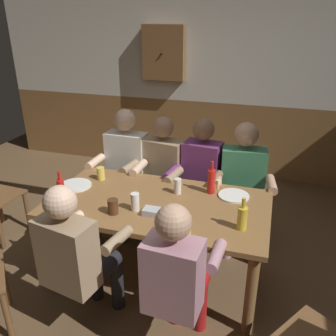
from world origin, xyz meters
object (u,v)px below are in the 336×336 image
object	(u,v)px
person_1	(160,172)
wall_dart_cabinet	(164,53)
plate_1	(75,185)
pint_glass_4	(187,226)
bottle_0	(242,217)
bottle_2	(211,181)
dining_table	(158,212)
table_candle	(218,184)
pint_glass_3	(101,173)
bottle_1	(61,191)
pint_glass_0	(135,202)
person_2	(199,176)
person_3	(243,181)
person_5	(177,275)
condiment_caddy	(153,212)
plate_0	(234,196)
pint_glass_2	(178,186)
pint_glass_1	(113,207)
person_0	(124,165)
person_4	(77,253)

from	to	relation	value
person_1	wall_dart_cabinet	distance (m)	1.90
plate_1	pint_glass_4	distance (m)	1.21
bottle_0	bottle_2	bearing A→B (deg)	122.77
dining_table	table_candle	size ratio (longest dim) A/B	22.22
plate_1	pint_glass_3	distance (m)	0.25
bottle_1	pint_glass_0	bearing A→B (deg)	7.74
person_2	bottle_0	bearing A→B (deg)	125.93
person_3	person_5	size ratio (longest dim) A/B	1.04
bottle_0	person_3	bearing A→B (deg)	95.07
bottle_0	pint_glass_0	world-z (taller)	bottle_0
person_2	pint_glass_3	distance (m)	0.94
bottle_2	condiment_caddy	bearing A→B (deg)	-126.30
person_3	plate_0	bearing A→B (deg)	77.46
dining_table	pint_glass_2	xyz separation A→B (m)	(0.11, 0.19, 0.16)
pint_glass_1	person_3	bearing A→B (deg)	48.09
condiment_caddy	wall_dart_cabinet	bearing A→B (deg)	105.71
table_candle	pint_glass_3	xyz separation A→B (m)	(-1.05, -0.13, 0.02)
person_0	pint_glass_4	distance (m)	1.44
person_5	bottle_0	bearing A→B (deg)	60.64
pint_glass_4	person_5	bearing A→B (deg)	-85.87
plate_1	person_5	bearing A→B (deg)	-33.61
person_3	pint_glass_1	xyz separation A→B (m)	(-0.88, -0.98, 0.11)
person_0	person_4	distance (m)	1.42
person_2	table_candle	bearing A→B (deg)	132.93
person_4	person_5	world-z (taller)	person_4
person_0	wall_dart_cabinet	distance (m)	1.83
dining_table	wall_dart_cabinet	world-z (taller)	wall_dart_cabinet
person_4	person_5	xyz separation A→B (m)	(0.70, -0.00, -0.00)
pint_glass_0	pint_glass_4	world-z (taller)	pint_glass_4
table_candle	bottle_2	world-z (taller)	bottle_2
pint_glass_1	bottle_2	bearing A→B (deg)	40.44
person_1	pint_glass_4	world-z (taller)	person_1
table_candle	wall_dart_cabinet	size ratio (longest dim) A/B	0.11
person_0	bottle_0	distance (m)	1.58
dining_table	pint_glass_4	bearing A→B (deg)	-48.63
person_0	person_2	bearing A→B (deg)	-178.78
dining_table	plate_0	bearing A→B (deg)	25.26
bottle_2	pint_glass_3	xyz separation A→B (m)	(-1.01, -0.03, -0.05)
person_1	table_candle	bearing A→B (deg)	162.42
person_5	pint_glass_3	bearing A→B (deg)	139.86
bottle_0	pint_glass_1	size ratio (longest dim) A/B	2.09
condiment_caddy	pint_glass_4	size ratio (longest dim) A/B	0.93
dining_table	pint_glass_1	xyz separation A→B (m)	(-0.27, -0.27, 0.16)
pint_glass_4	pint_glass_0	bearing A→B (deg)	155.36
person_3	pint_glass_0	world-z (taller)	person_3
person_4	pint_glass_4	distance (m)	0.76
person_3	pint_glass_1	bearing A→B (deg)	39.88
pint_glass_3	person_1	bearing A→B (deg)	47.32
pint_glass_2	pint_glass_4	size ratio (longest dim) A/B	0.89
person_0	bottle_0	xyz separation A→B (m)	(1.29, -0.90, 0.13)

